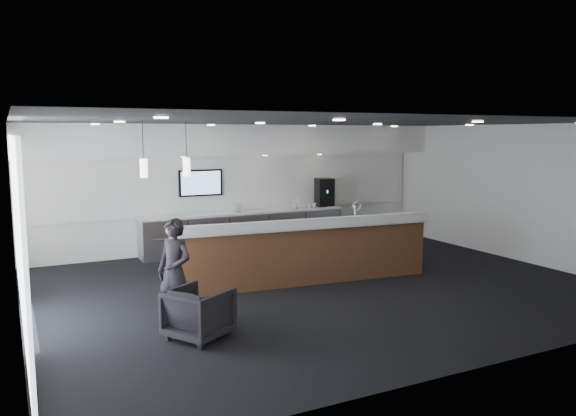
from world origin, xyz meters
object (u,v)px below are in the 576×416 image
service_counter (303,252)px  coffee_machine (324,192)px  armchair (199,313)px  lounge_guest (175,272)px

service_counter → coffee_machine: size_ratio=7.11×
armchair → lounge_guest: lounge_guest is taller
coffee_machine → lounge_guest: coffee_machine is taller
lounge_guest → coffee_machine: bearing=95.6°
armchair → lounge_guest: 0.86m
service_counter → coffee_machine: coffee_machine is taller
armchair → lounge_guest: size_ratio=0.49×
service_counter → armchair: service_counter is taller
coffee_machine → armchair: 7.25m
coffee_machine → lounge_guest: 6.79m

